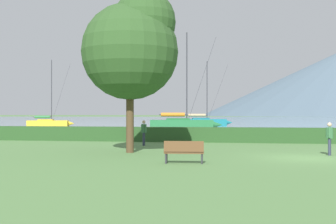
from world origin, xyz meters
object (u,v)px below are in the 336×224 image
Objects in this scene: sailboat_slip_5 at (182,124)px; person_seated_viewer at (144,131)px; park_bench_near_path at (184,151)px; person_standing_walker at (330,136)px; park_tree at (133,45)px; sailboat_slip_4 at (49,123)px; sailboat_slip_1 at (204,122)px.

sailboat_slip_5 is 7.61× the size of person_seated_viewer.
park_bench_near_path is at bearing -71.50° from person_seated_viewer.
person_standing_walker is at bearing 31.67° from park_bench_near_path.
park_tree is (-3.39, 4.70, 5.22)m from park_bench_near_path.
sailboat_slip_4 is 0.84× the size of sailboat_slip_5.
sailboat_slip_5 reaches higher than person_seated_viewer.
sailboat_slip_5 is at bearing -36.95° from sailboat_slip_4.
sailboat_slip_5 is at bearing 89.50° from person_seated_viewer.
sailboat_slip_1 reaches higher than sailboat_slip_4.
sailboat_slip_4 is at bearing 118.98° from person_seated_viewer.
park_tree is at bearing -95.65° from sailboat_slip_5.
park_tree is at bearing 121.31° from park_bench_near_path.
park_bench_near_path is at bearing -91.09° from sailboat_slip_5.
park_bench_near_path is (4.27, -55.42, -0.18)m from sailboat_slip_1.
sailboat_slip_1 is at bearing 76.68° from sailboat_slip_5.
sailboat_slip_4 is at bearing 148.19° from sailboat_slip_5.
person_standing_walker is (6.69, 4.89, 0.44)m from park_bench_near_path.
park_tree reaches higher than park_bench_near_path.
sailboat_slip_1 is 6.51× the size of person_standing_walker.
sailboat_slip_4 is at bearing 142.79° from person_standing_walker.
sailboat_slip_4 is 50.26m from park_tree.
park_tree is at bearing -100.53° from sailboat_slip_1.
sailboat_slip_5 reaches higher than park_tree.
park_bench_near_path is at bearing -54.16° from park_tree.
sailboat_slip_4 is 55.55m from person_standing_walker.
sailboat_slip_4 is 24.65m from sailboat_slip_5.
person_seated_viewer reaches higher than park_bench_near_path.
person_seated_viewer is at bearing -96.23° from sailboat_slip_5.
person_seated_viewer is (-4.01, 9.95, 0.44)m from park_bench_near_path.
park_tree is (2.09, -33.91, 4.97)m from sailboat_slip_5.
person_seated_viewer is at bearing 168.52° from person_standing_walker.
park_tree is (0.62, -5.25, 4.78)m from person_seated_viewer.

